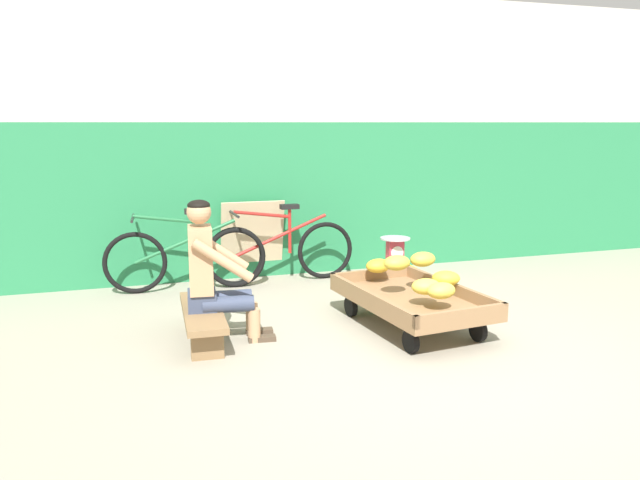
# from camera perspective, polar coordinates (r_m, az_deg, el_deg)

# --- Properties ---
(ground_plane) EXTENTS (80.00, 80.00, 0.00)m
(ground_plane) POSITION_cam_1_polar(r_m,az_deg,el_deg) (4.55, 11.99, -11.87)
(ground_plane) COLOR gray
(back_wall) EXTENTS (16.00, 0.30, 3.15)m
(back_wall) POSITION_cam_1_polar(r_m,az_deg,el_deg) (7.30, -0.74, 9.45)
(back_wall) COLOR #287F4C
(back_wall) RESTS_ON ground
(banana_cart) EXTENTS (0.99, 1.52, 0.36)m
(banana_cart) POSITION_cam_1_polar(r_m,az_deg,el_deg) (5.40, 8.26, -5.46)
(banana_cart) COLOR #8E6B47
(banana_cart) RESTS_ON ground
(banana_pile) EXTENTS (0.67, 1.16, 0.26)m
(banana_pile) POSITION_cam_1_polar(r_m,az_deg,el_deg) (5.38, 8.84, -3.01)
(banana_pile) COLOR yellow
(banana_pile) RESTS_ON banana_cart
(low_bench) EXTENTS (0.35, 1.11, 0.27)m
(low_bench) POSITION_cam_1_polar(r_m,az_deg,el_deg) (5.12, -10.60, -6.90)
(low_bench) COLOR olive
(low_bench) RESTS_ON ground
(vendor_seated) EXTENTS (0.70, 0.52, 1.14)m
(vendor_seated) POSITION_cam_1_polar(r_m,az_deg,el_deg) (5.02, -9.74, -2.85)
(vendor_seated) COLOR tan
(vendor_seated) RESTS_ON ground
(plastic_crate) EXTENTS (0.36, 0.28, 0.30)m
(plastic_crate) POSITION_cam_1_polar(r_m,az_deg,el_deg) (6.41, 6.76, -3.68)
(plastic_crate) COLOR gold
(plastic_crate) RESTS_ON ground
(weighing_scale) EXTENTS (0.30, 0.30, 0.29)m
(weighing_scale) POSITION_cam_1_polar(r_m,az_deg,el_deg) (6.34, 6.82, -1.03)
(weighing_scale) COLOR #28282D
(weighing_scale) RESTS_ON plastic_crate
(bicycle_near_left) EXTENTS (1.66, 0.48, 0.86)m
(bicycle_near_left) POSITION_cam_1_polar(r_m,az_deg,el_deg) (6.64, -12.08, -1.54)
(bicycle_near_left) COLOR black
(bicycle_near_left) RESTS_ON ground
(bicycle_far_left) EXTENTS (1.66, 0.48, 0.86)m
(bicycle_far_left) POSITION_cam_1_polar(r_m,az_deg,el_deg) (6.85, -3.58, -0.96)
(bicycle_far_left) COLOR black
(bicycle_far_left) RESTS_ON ground
(sign_board) EXTENTS (0.70, 0.23, 0.88)m
(sign_board) POSITION_cam_1_polar(r_m,az_deg,el_deg) (7.03, -6.16, 0.02)
(sign_board) COLOR #C6B289
(sign_board) RESTS_ON ground
(shopping_bag) EXTENTS (0.18, 0.12, 0.24)m
(shopping_bag) POSITION_cam_1_polar(r_m,az_deg,el_deg) (6.14, 8.90, -4.66)
(shopping_bag) COLOR #3370B7
(shopping_bag) RESTS_ON ground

